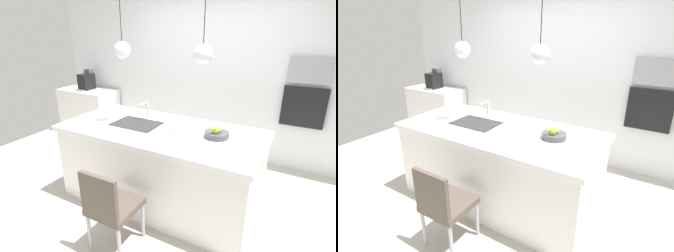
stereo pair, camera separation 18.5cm
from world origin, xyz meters
The scene contains 13 objects.
floor centered at (0.00, 0.00, 0.00)m, with size 6.60×6.60×0.00m, color #BCB7AD.
back_wall centered at (0.00, 1.65, 1.30)m, with size 6.00×0.10×2.60m, color white.
kitchen_island centered at (0.00, 0.00, 0.47)m, with size 2.31×1.08×0.94m.
sink_basin centered at (-0.33, 0.00, 0.93)m, with size 0.56×0.40×0.02m, color #2D2D30.
faucet centered at (-0.33, 0.21, 1.08)m, with size 0.02×0.17×0.22m.
fruit_bowl centered at (0.64, 0.06, 0.98)m, with size 0.26×0.26×0.16m.
side_counter centered at (-2.40, 1.28, 0.44)m, with size 1.10×0.60×0.88m, color white.
coffee_machine centered at (-2.40, 1.28, 1.04)m, with size 0.20×0.35×0.38m.
microwave centered at (1.37, 1.58, 1.48)m, with size 0.54×0.08×0.34m, color #9E9EA3.
oven centered at (1.37, 1.58, 0.98)m, with size 0.56×0.08×0.56m, color black.
chair_near centered at (-0.01, -0.90, 0.48)m, with size 0.42×0.45×0.87m.
pendant_light_left centered at (-0.48, 0.00, 1.78)m, with size 0.19×0.19×0.79m.
pendant_light_right centered at (0.48, 0.00, 1.78)m, with size 0.19×0.19×0.79m.
Camera 1 is at (1.43, -2.42, 2.02)m, focal length 28.42 mm.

